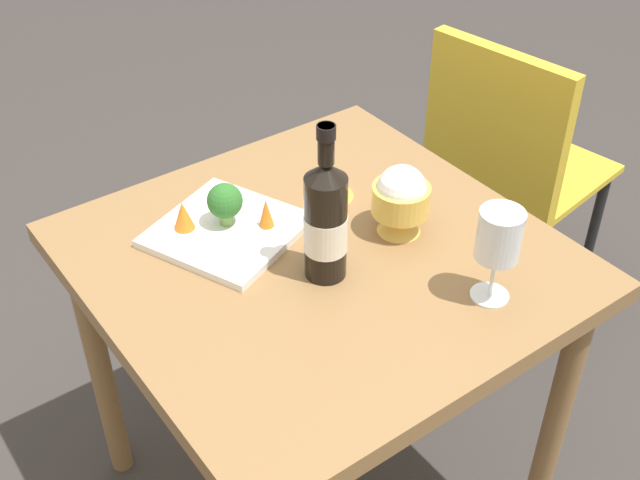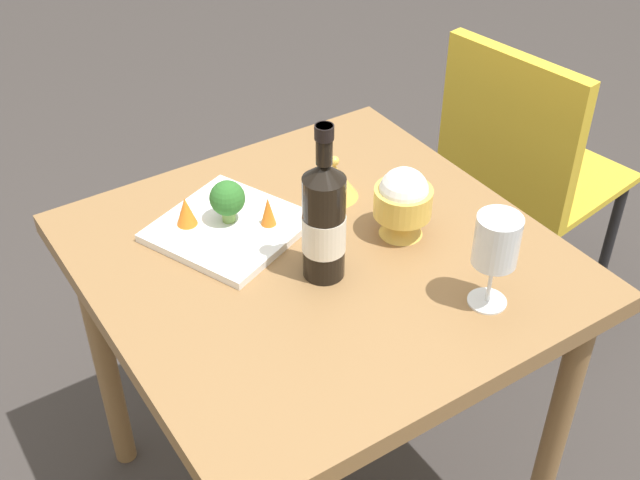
{
  "view_description": "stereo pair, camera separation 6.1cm",
  "coord_description": "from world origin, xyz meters",
  "px_view_note": "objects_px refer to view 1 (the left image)",
  "views": [
    {
      "loc": [
        0.7,
        0.95,
        1.67
      ],
      "look_at": [
        0.0,
        0.0,
        0.76
      ],
      "focal_mm": 45.75,
      "sensor_mm": 36.0,
      "label": 1
    },
    {
      "loc": [
        0.65,
        0.99,
        1.67
      ],
      "look_at": [
        0.0,
        0.0,
        0.76
      ],
      "focal_mm": 45.75,
      "sensor_mm": 36.0,
      "label": 2
    }
  ],
  "objects_px": {
    "wine_glass": "(499,237)",
    "rice_bowl": "(401,199)",
    "serving_plate": "(227,231)",
    "chair_by_wall": "(506,155)",
    "wine_bottle": "(326,220)",
    "carrot_garnish_right": "(183,215)",
    "rice_bowl_lid": "(329,180)",
    "carrot_garnish_left": "(266,213)",
    "broccoli_floret": "(225,202)"
  },
  "relations": [
    {
      "from": "wine_glass",
      "to": "rice_bowl",
      "type": "bearing_deg",
      "value": -89.24
    },
    {
      "from": "rice_bowl",
      "to": "serving_plate",
      "type": "bearing_deg",
      "value": -34.19
    },
    {
      "from": "chair_by_wall",
      "to": "rice_bowl",
      "type": "relative_size",
      "value": 6.0
    },
    {
      "from": "wine_bottle",
      "to": "wine_glass",
      "type": "xyz_separation_m",
      "value": [
        -0.19,
        0.22,
        0.01
      ]
    },
    {
      "from": "rice_bowl",
      "to": "carrot_garnish_right",
      "type": "distance_m",
      "value": 0.41
    },
    {
      "from": "rice_bowl_lid",
      "to": "carrot_garnish_right",
      "type": "height_order",
      "value": "rice_bowl_lid"
    },
    {
      "from": "carrot_garnish_left",
      "to": "broccoli_floret",
      "type": "bearing_deg",
      "value": -41.53
    },
    {
      "from": "rice_bowl",
      "to": "carrot_garnish_right",
      "type": "bearing_deg",
      "value": -34.28
    },
    {
      "from": "rice_bowl",
      "to": "carrot_garnish_right",
      "type": "relative_size",
      "value": 2.39
    },
    {
      "from": "wine_bottle",
      "to": "rice_bowl",
      "type": "xyz_separation_m",
      "value": [
        -0.19,
        -0.02,
        -0.04
      ]
    },
    {
      "from": "carrot_garnish_left",
      "to": "carrot_garnish_right",
      "type": "height_order",
      "value": "same"
    },
    {
      "from": "carrot_garnish_left",
      "to": "carrot_garnish_right",
      "type": "distance_m",
      "value": 0.16
    },
    {
      "from": "wine_bottle",
      "to": "wine_glass",
      "type": "distance_m",
      "value": 0.29
    },
    {
      "from": "wine_bottle",
      "to": "carrot_garnish_right",
      "type": "height_order",
      "value": "wine_bottle"
    },
    {
      "from": "rice_bowl_lid",
      "to": "carrot_garnish_right",
      "type": "relative_size",
      "value": 1.69
    },
    {
      "from": "chair_by_wall",
      "to": "carrot_garnish_left",
      "type": "distance_m",
      "value": 0.88
    },
    {
      "from": "chair_by_wall",
      "to": "rice_bowl",
      "type": "height_order",
      "value": "rice_bowl"
    },
    {
      "from": "broccoli_floret",
      "to": "carrot_garnish_left",
      "type": "height_order",
      "value": "broccoli_floret"
    },
    {
      "from": "wine_bottle",
      "to": "carrot_garnish_left",
      "type": "xyz_separation_m",
      "value": [
        0.02,
        -0.16,
        -0.07
      ]
    },
    {
      "from": "wine_bottle",
      "to": "rice_bowl_lid",
      "type": "xyz_separation_m",
      "value": [
        -0.15,
        -0.19,
        -0.08
      ]
    },
    {
      "from": "wine_bottle",
      "to": "rice_bowl_lid",
      "type": "height_order",
      "value": "wine_bottle"
    },
    {
      "from": "broccoli_floret",
      "to": "rice_bowl",
      "type": "bearing_deg",
      "value": 143.5
    },
    {
      "from": "wine_bottle",
      "to": "broccoli_floret",
      "type": "height_order",
      "value": "wine_bottle"
    },
    {
      "from": "wine_glass",
      "to": "serving_plate",
      "type": "distance_m",
      "value": 0.52
    },
    {
      "from": "chair_by_wall",
      "to": "serving_plate",
      "type": "bearing_deg",
      "value": -93.09
    },
    {
      "from": "wine_bottle",
      "to": "rice_bowl_lid",
      "type": "bearing_deg",
      "value": -128.27
    },
    {
      "from": "wine_bottle",
      "to": "rice_bowl",
      "type": "bearing_deg",
      "value": -174.25
    },
    {
      "from": "chair_by_wall",
      "to": "rice_bowl_lid",
      "type": "distance_m",
      "value": 0.71
    },
    {
      "from": "wine_glass",
      "to": "serving_plate",
      "type": "xyz_separation_m",
      "value": [
        0.28,
        -0.42,
        -0.12
      ]
    },
    {
      "from": "serving_plate",
      "to": "broccoli_floret",
      "type": "height_order",
      "value": "broccoli_floret"
    },
    {
      "from": "carrot_garnish_left",
      "to": "carrot_garnish_right",
      "type": "xyz_separation_m",
      "value": [
        0.13,
        -0.08,
        -0.0
      ]
    },
    {
      "from": "wine_glass",
      "to": "rice_bowl_lid",
      "type": "distance_m",
      "value": 0.42
    },
    {
      "from": "wine_glass",
      "to": "serving_plate",
      "type": "bearing_deg",
      "value": -56.95
    },
    {
      "from": "carrot_garnish_right",
      "to": "wine_glass",
      "type": "bearing_deg",
      "value": 126.02
    },
    {
      "from": "serving_plate",
      "to": "wine_glass",
      "type": "bearing_deg",
      "value": 123.05
    },
    {
      "from": "wine_bottle",
      "to": "rice_bowl",
      "type": "height_order",
      "value": "wine_bottle"
    },
    {
      "from": "wine_glass",
      "to": "carrot_garnish_right",
      "type": "distance_m",
      "value": 0.58
    },
    {
      "from": "rice_bowl",
      "to": "carrot_garnish_left",
      "type": "xyz_separation_m",
      "value": [
        0.21,
        -0.14,
        -0.03
      ]
    },
    {
      "from": "serving_plate",
      "to": "rice_bowl",
      "type": "bearing_deg",
      "value": 145.81
    },
    {
      "from": "rice_bowl",
      "to": "carrot_garnish_left",
      "type": "bearing_deg",
      "value": -34.97
    },
    {
      "from": "chair_by_wall",
      "to": "wine_glass",
      "type": "bearing_deg",
      "value": -59.32
    },
    {
      "from": "chair_by_wall",
      "to": "carrot_garnish_left",
      "type": "relative_size",
      "value": 14.28
    },
    {
      "from": "chair_by_wall",
      "to": "carrot_garnish_right",
      "type": "distance_m",
      "value": 0.99
    },
    {
      "from": "chair_by_wall",
      "to": "wine_glass",
      "type": "height_order",
      "value": "wine_glass"
    },
    {
      "from": "carrot_garnish_right",
      "to": "wine_bottle",
      "type": "bearing_deg",
      "value": 120.76
    },
    {
      "from": "carrot_garnish_left",
      "to": "rice_bowl_lid",
      "type": "bearing_deg",
      "value": -170.2
    },
    {
      "from": "wine_glass",
      "to": "carrot_garnish_left",
      "type": "xyz_separation_m",
      "value": [
        0.21,
        -0.38,
        -0.08
      ]
    },
    {
      "from": "wine_glass",
      "to": "broccoli_floret",
      "type": "distance_m",
      "value": 0.51
    },
    {
      "from": "rice_bowl_lid",
      "to": "serving_plate",
      "type": "xyz_separation_m",
      "value": [
        0.24,
        -0.01,
        -0.03
      ]
    },
    {
      "from": "rice_bowl",
      "to": "broccoli_floret",
      "type": "relative_size",
      "value": 1.65
    }
  ]
}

